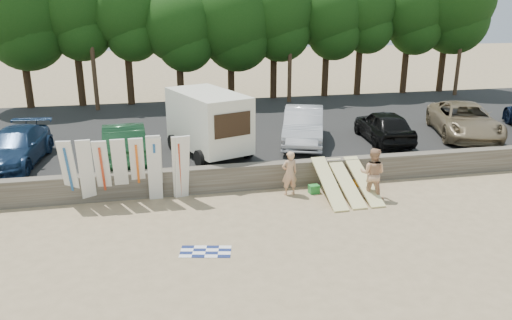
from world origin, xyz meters
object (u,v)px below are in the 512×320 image
object	(u,v)px
car_3	(384,126)
cooler	(314,189)
box_trailer	(208,120)
beachgoer_b	(373,174)
car_0	(15,147)
beachgoer_a	(290,173)
car_1	(124,141)
car_4	(464,120)
car_2	(303,126)

from	to	relation	value
car_3	cooler	xyz separation A→B (m)	(-4.67, -3.95, -1.29)
box_trailer	beachgoer_b	bearing A→B (deg)	-59.66
car_0	beachgoer_a	size ratio (longest dim) A/B	2.85
beachgoer_a	cooler	xyz separation A→B (m)	(0.97, -0.07, -0.70)
box_trailer	car_1	bearing A→B (deg)	160.61
car_3	beachgoer_b	world-z (taller)	car_3
car_0	car_1	xyz separation A→B (m)	(4.29, -0.25, 0.07)
car_4	car_1	bearing A→B (deg)	-159.93
car_2	beachgoer_b	bearing A→B (deg)	-60.83
car_1	car_2	distance (m)	8.05
box_trailer	car_2	world-z (taller)	box_trailer
car_2	cooler	distance (m)	4.73
car_0	beachgoer_a	bearing A→B (deg)	-13.96
box_trailer	beachgoer_a	size ratio (longest dim) A/B	2.73
car_3	beachgoer_b	size ratio (longest dim) A/B	2.25
car_0	car_4	xyz separation A→B (m)	(20.37, 0.22, 0.08)
car_1	car_3	distance (m)	11.79
beachgoer_a	cooler	distance (m)	1.20
car_3	cooler	world-z (taller)	car_3
car_0	car_2	size ratio (longest dim) A/B	0.98
car_4	cooler	distance (m)	9.93
car_2	beachgoer_b	xyz separation A→B (m)	(1.03, -5.39, -0.54)
beachgoer_b	car_4	bearing A→B (deg)	-112.23
car_2	beachgoer_b	distance (m)	5.51
car_0	car_4	size ratio (longest dim) A/B	0.86
box_trailer	beachgoer_b	xyz separation A→B (m)	(5.51, -4.58, -1.23)
car_0	cooler	distance (m)	12.11
car_2	cooler	world-z (taller)	car_2
car_2	car_3	world-z (taller)	car_2
car_3	car_4	size ratio (longest dim) A/B	0.77
car_0	cooler	world-z (taller)	car_0
beachgoer_b	car_3	bearing A→B (deg)	-87.02
car_0	car_2	world-z (taller)	car_2
beachgoer_b	beachgoer_a	bearing A→B (deg)	12.87
car_1	car_3	world-z (taller)	car_1
car_0	box_trailer	bearing A→B (deg)	4.37
car_2	cooler	xyz separation A→B (m)	(-0.89, -4.44, -1.36)
box_trailer	car_4	size ratio (longest dim) A/B	0.83
box_trailer	beachgoer_a	distance (m)	4.62
car_0	beachgoer_b	world-z (taller)	car_0
box_trailer	cooler	size ratio (longest dim) A/B	12.36
car_4	beachgoer_b	bearing A→B (deg)	-126.10
box_trailer	car_3	world-z (taller)	box_trailer
car_2	beachgoer_a	size ratio (longest dim) A/B	2.91
car_0	beachgoer_b	bearing A→B (deg)	-13.85
box_trailer	car_2	size ratio (longest dim) A/B	0.94
car_0	beachgoer_a	distance (m)	11.12
car_1	car_4	bearing A→B (deg)	177.90
car_3	beachgoer_a	xyz separation A→B (m)	(-5.64, -3.88, -0.59)
box_trailer	car_1	size ratio (longest dim) A/B	0.99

